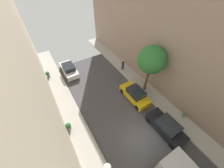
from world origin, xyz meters
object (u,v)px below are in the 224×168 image
Objects in this scene: parked_car_left_3 at (69,69)px; parked_car_right_3 at (135,94)px; pedestrian at (123,64)px; potted_plant_0 at (48,74)px; potted_plant_3 at (68,126)px; parked_car_right_2 at (166,127)px; potted_plant_2 at (184,115)px; street_tree_1 at (152,60)px.

parked_car_left_3 is 10.61m from parked_car_right_3.
pedestrian is 1.83× the size of potted_plant_0.
potted_plant_0 is at bearing 89.64° from potted_plant_3.
pedestrian is at bearing 79.29° from parked_car_right_2.
potted_plant_0 reaches higher than potted_plant_2.
potted_plant_3 is at bearing 147.77° from parked_car_right_2.
parked_car_right_3 is 4.46× the size of potted_plant_0.
parked_car_left_3 is at bearing 154.23° from pedestrian.
pedestrian is at bearing 94.77° from potted_plant_2.
street_tree_1 is 14.58m from potted_plant_0.
parked_car_right_2 is 10.82m from pedestrian.
pedestrian reaches higher than potted_plant_2.
parked_car_right_3 is (0.00, 5.07, 0.00)m from parked_car_right_2.
parked_car_left_3 and parked_car_right_3 have the same top height.
street_tree_1 is at bearing -88.99° from pedestrian.
parked_car_right_3 is 4.60m from street_tree_1.
pedestrian is at bearing -21.93° from potted_plant_0.
potted_plant_0 is at bearing 138.64° from street_tree_1.
pedestrian reaches higher than parked_car_right_3.
pedestrian is at bearing 70.12° from parked_car_right_3.
street_tree_1 reaches higher than parked_car_right_3.
potted_plant_0 is at bearing 130.77° from parked_car_right_3.
parked_car_right_2 is (5.40, -14.20, 0.00)m from parked_car_left_3.
parked_car_right_3 is 2.44× the size of pedestrian.
potted_plant_0 is (-8.40, 14.82, -0.04)m from parked_car_right_2.
pedestrian is 11.23m from potted_plant_0.
parked_car_right_3 is 4.96× the size of potted_plant_3.
street_tree_1 is (0.09, -5.06, 3.71)m from pedestrian.
parked_car_right_2 reaches higher than potted_plant_0.
pedestrian is 2.58× the size of potted_plant_2.
potted_plant_3 is (-8.46, 0.26, -0.13)m from parked_car_right_3.
parked_car_right_2 is 0.67× the size of street_tree_1.
street_tree_1 is at bearing -41.36° from potted_plant_0.
street_tree_1 reaches higher than potted_plant_0.
potted_plant_3 reaches higher than potted_plant_2.
parked_car_left_3 is 0.67× the size of street_tree_1.
parked_car_right_3 reaches higher than potted_plant_3.
street_tree_1 is 7.41× the size of potted_plant_3.
parked_car_right_3 reaches higher than potted_plant_0.
pedestrian reaches higher than potted_plant_3.
parked_car_left_3 and parked_car_right_2 have the same top height.
parked_car_right_3 is 5.92m from pedestrian.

